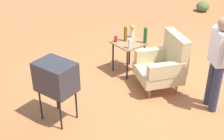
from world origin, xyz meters
TOP-DOWN VIEW (x-y plane):
  - ground_plane at (0.00, 0.00)m, footprint 60.00×60.00m
  - armchair at (0.01, -0.10)m, footprint 1.00×1.01m
  - side_table at (-0.85, -0.21)m, footprint 0.56×0.56m
  - tv_on_stand at (-0.35, -2.13)m, footprint 0.70×0.59m
  - person_standing at (0.98, 0.08)m, footprint 0.50×0.37m
  - bottle_short_clear at (-0.63, -0.39)m, footprint 0.06×0.06m
  - bottle_wine_green at (-0.64, 0.02)m, footprint 0.07×0.07m
  - soda_can_red at (-1.04, -0.40)m, footprint 0.07×0.07m
  - bottle_tall_amber at (-0.95, -0.23)m, footprint 0.07×0.07m
  - flower_vase at (-1.01, 0.01)m, footprint 0.15×0.10m
  - shrub_near at (-2.38, 4.24)m, footprint 0.41×0.41m

SIDE VIEW (x-z plane):
  - ground_plane at x=0.00m, z-range 0.00..0.00m
  - shrub_near at x=-2.38m, z-range 0.00..0.32m
  - armchair at x=0.01m, z-range -0.03..1.03m
  - side_table at x=-0.85m, z-range 0.23..0.90m
  - soda_can_red at x=-1.04m, z-range 0.67..0.79m
  - bottle_short_clear at x=-0.63m, z-range 0.67..0.87m
  - tv_on_stand at x=-0.35m, z-range 0.27..1.30m
  - flower_vase at x=-1.01m, z-range 0.68..0.95m
  - bottle_tall_amber at x=-0.95m, z-range 0.67..0.97m
  - bottle_wine_green at x=-0.64m, z-range 0.67..0.99m
  - person_standing at x=0.98m, z-range 0.12..1.76m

